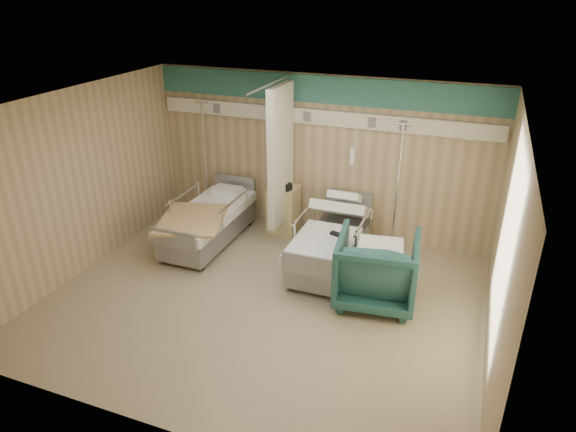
{
  "coord_description": "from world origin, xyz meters",
  "views": [
    {
      "loc": [
        2.53,
        -5.64,
        4.18
      ],
      "look_at": [
        0.15,
        0.6,
        1.1
      ],
      "focal_mm": 32.0,
      "sensor_mm": 36.0,
      "label": 1
    }
  ],
  "objects_px": {
    "iv_stand_left": "(208,194)",
    "bed_right": "(330,248)",
    "bed_left": "(208,226)",
    "bedside_cabinet": "(284,209)",
    "iv_stand_right": "(393,229)",
    "visitor_armchair": "(377,269)"
  },
  "relations": [
    {
      "from": "iv_stand_left",
      "to": "bed_right",
      "type": "bearing_deg",
      "value": -19.73
    },
    {
      "from": "bed_right",
      "to": "bedside_cabinet",
      "type": "relative_size",
      "value": 2.54
    },
    {
      "from": "bedside_cabinet",
      "to": "visitor_armchair",
      "type": "relative_size",
      "value": 0.75
    },
    {
      "from": "visitor_armchair",
      "to": "iv_stand_left",
      "type": "relative_size",
      "value": 0.5
    },
    {
      "from": "bed_right",
      "to": "visitor_armchair",
      "type": "distance_m",
      "value": 1.16
    },
    {
      "from": "bed_right",
      "to": "bed_left",
      "type": "relative_size",
      "value": 1.0
    },
    {
      "from": "bed_right",
      "to": "iv_stand_right",
      "type": "relative_size",
      "value": 0.97
    },
    {
      "from": "bed_left",
      "to": "iv_stand_left",
      "type": "distance_m",
      "value": 1.12
    },
    {
      "from": "bed_right",
      "to": "visitor_armchair",
      "type": "bearing_deg",
      "value": -39.32
    },
    {
      "from": "bed_right",
      "to": "bed_left",
      "type": "distance_m",
      "value": 2.2
    },
    {
      "from": "iv_stand_right",
      "to": "bed_right",
      "type": "bearing_deg",
      "value": -138.42
    },
    {
      "from": "bedside_cabinet",
      "to": "iv_stand_left",
      "type": "height_order",
      "value": "iv_stand_left"
    },
    {
      "from": "bedside_cabinet",
      "to": "iv_stand_left",
      "type": "bearing_deg",
      "value": 177.11
    },
    {
      "from": "bedside_cabinet",
      "to": "bed_left",
      "type": "bearing_deg",
      "value": -139.4
    },
    {
      "from": "bedside_cabinet",
      "to": "visitor_armchair",
      "type": "distance_m",
      "value": 2.6
    },
    {
      "from": "visitor_armchair",
      "to": "iv_stand_right",
      "type": "relative_size",
      "value": 0.51
    },
    {
      "from": "bedside_cabinet",
      "to": "iv_stand_left",
      "type": "relative_size",
      "value": 0.38
    },
    {
      "from": "bedside_cabinet",
      "to": "visitor_armchair",
      "type": "bearing_deg",
      "value": -38.61
    },
    {
      "from": "visitor_armchair",
      "to": "iv_stand_left",
      "type": "xyz_separation_m",
      "value": [
        -3.61,
        1.7,
        -0.06
      ]
    },
    {
      "from": "iv_stand_right",
      "to": "iv_stand_left",
      "type": "xyz_separation_m",
      "value": [
        -3.58,
        0.23,
        0.0
      ]
    },
    {
      "from": "bed_left",
      "to": "iv_stand_left",
      "type": "xyz_separation_m",
      "value": [
        -0.53,
        0.98,
        0.14
      ]
    },
    {
      "from": "bed_left",
      "to": "bed_right",
      "type": "bearing_deg",
      "value": 0.0
    }
  ]
}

